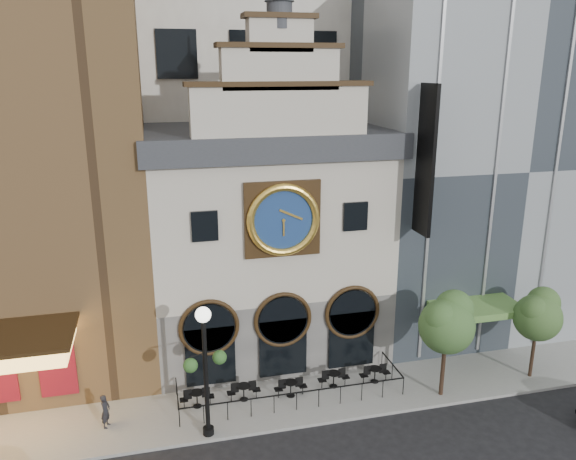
# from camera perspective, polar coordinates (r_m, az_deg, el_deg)

# --- Properties ---
(ground) EXTENTS (120.00, 120.00, 0.00)m
(ground) POSITION_cam_1_polar(r_m,az_deg,el_deg) (26.27, 1.58, -19.49)
(ground) COLOR black
(ground) RESTS_ON ground
(sidewalk) EXTENTS (44.00, 5.00, 0.15)m
(sidewalk) POSITION_cam_1_polar(r_m,az_deg,el_deg) (28.23, 0.18, -16.49)
(sidewalk) COLOR gray
(sidewalk) RESTS_ON ground
(clock_building) EXTENTS (12.60, 8.78, 18.65)m
(clock_building) POSITION_cam_1_polar(r_m,az_deg,el_deg) (30.20, -2.26, -0.41)
(clock_building) COLOR #605E5B
(clock_building) RESTS_ON ground
(retail_building) EXTENTS (14.00, 14.40, 20.00)m
(retail_building) POSITION_cam_1_polar(r_m,az_deg,el_deg) (36.19, 17.69, 7.24)
(retail_building) COLOR gray
(retail_building) RESTS_ON ground
(cafe_railing) EXTENTS (10.60, 2.60, 0.90)m
(cafe_railing) POSITION_cam_1_polar(r_m,az_deg,el_deg) (27.95, 0.18, -15.59)
(cafe_railing) COLOR black
(cafe_railing) RESTS_ON sidewalk
(bistro_0) EXTENTS (1.58, 0.68, 0.90)m
(bistro_0) POSITION_cam_1_polar(r_m,az_deg,el_deg) (27.42, -9.23, -16.47)
(bistro_0) COLOR black
(bistro_0) RESTS_ON sidewalk
(bistro_1) EXTENTS (1.58, 0.68, 0.90)m
(bistro_1) POSITION_cam_1_polar(r_m,az_deg,el_deg) (27.65, -4.52, -16.00)
(bistro_1) COLOR black
(bistro_1) RESTS_ON sidewalk
(bistro_2) EXTENTS (1.58, 0.68, 0.90)m
(bistro_2) POSITION_cam_1_polar(r_m,az_deg,el_deg) (27.83, 0.27, -15.70)
(bistro_2) COLOR black
(bistro_2) RESTS_ON sidewalk
(bistro_3) EXTENTS (1.58, 0.68, 0.90)m
(bistro_3) POSITION_cam_1_polar(r_m,az_deg,el_deg) (28.62, 4.66, -14.78)
(bistro_3) COLOR black
(bistro_3) RESTS_ON sidewalk
(bistro_4) EXTENTS (1.58, 0.68, 0.90)m
(bistro_4) POSITION_cam_1_polar(r_m,az_deg,el_deg) (29.23, 8.82, -14.22)
(bistro_4) COLOR black
(bistro_4) RESTS_ON sidewalk
(pedestrian) EXTENTS (0.54, 0.66, 1.55)m
(pedestrian) POSITION_cam_1_polar(r_m,az_deg,el_deg) (26.88, -18.05, -17.09)
(pedestrian) COLOR black
(pedestrian) RESTS_ON sidewalk
(lamppost) EXTENTS (1.84, 0.99, 5.93)m
(lamppost) POSITION_cam_1_polar(r_m,az_deg,el_deg) (23.95, -8.43, -12.72)
(lamppost) COLOR black
(lamppost) RESTS_ON sidewalk
(tree_left) EXTENTS (2.70, 2.60, 5.20)m
(tree_left) POSITION_cam_1_polar(r_m,az_deg,el_deg) (27.42, 15.89, -8.93)
(tree_left) COLOR #382619
(tree_left) RESTS_ON sidewalk
(tree_right) EXTENTS (2.44, 2.35, 4.70)m
(tree_right) POSITION_cam_1_polar(r_m,az_deg,el_deg) (30.69, 24.08, -7.76)
(tree_right) COLOR #382619
(tree_right) RESTS_ON sidewalk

